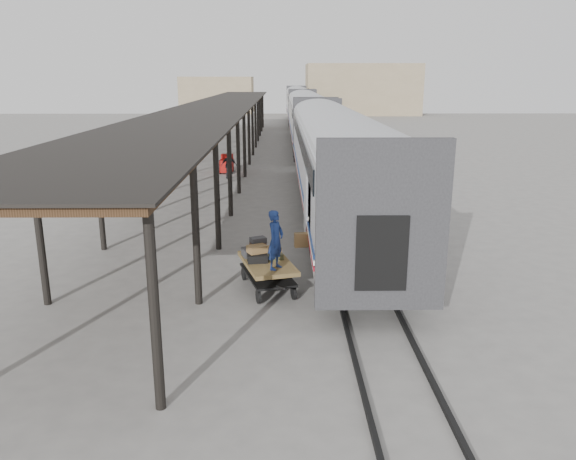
# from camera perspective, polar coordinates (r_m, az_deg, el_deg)

# --- Properties ---
(ground) EXTENTS (160.00, 160.00, 0.00)m
(ground) POSITION_cam_1_polar(r_m,az_deg,el_deg) (17.31, -3.65, -4.86)
(ground) COLOR slate
(ground) RESTS_ON ground
(train) EXTENTS (3.45, 76.01, 4.01)m
(train) POSITION_cam_1_polar(r_m,az_deg,el_deg) (50.18, 2.00, 11.56)
(train) COLOR silver
(train) RESTS_ON ground
(canopy) EXTENTS (4.90, 64.30, 4.15)m
(canopy) POSITION_cam_1_polar(r_m,az_deg,el_deg) (40.51, -6.92, 12.42)
(canopy) COLOR #422B19
(canopy) RESTS_ON ground
(rails) EXTENTS (1.54, 150.00, 0.12)m
(rails) POSITION_cam_1_polar(r_m,az_deg,el_deg) (50.63, 1.97, 8.60)
(rails) COLOR black
(rails) RESTS_ON ground
(building_far) EXTENTS (18.00, 10.00, 8.00)m
(building_far) POSITION_cam_1_polar(r_m,az_deg,el_deg) (95.15, 7.48, 13.99)
(building_far) COLOR tan
(building_far) RESTS_ON ground
(building_left) EXTENTS (12.00, 8.00, 6.00)m
(building_left) POSITION_cam_1_polar(r_m,az_deg,el_deg) (98.88, -7.18, 13.46)
(building_left) COLOR tan
(building_left) RESTS_ON ground
(baggage_cart) EXTENTS (1.86, 2.65, 0.86)m
(baggage_cart) POSITION_cam_1_polar(r_m,az_deg,el_deg) (16.17, -2.11, -3.88)
(baggage_cart) COLOR brown
(baggage_cart) RESTS_ON ground
(suitcase_stack) EXTENTS (1.27, 1.31, 0.57)m
(suitcase_stack) POSITION_cam_1_polar(r_m,az_deg,el_deg) (16.36, -2.85, -2.16)
(suitcase_stack) COLOR #373739
(suitcase_stack) RESTS_ON baggage_cart
(luggage_tug) EXTENTS (0.84, 1.33, 1.15)m
(luggage_tug) POSITION_cam_1_polar(r_m,az_deg,el_deg) (36.46, -6.24, 6.64)
(luggage_tug) COLOR #99110D
(luggage_tug) RESTS_ON ground
(porter) EXTENTS (0.63, 0.71, 1.64)m
(porter) POSITION_cam_1_polar(r_m,az_deg,el_deg) (15.23, -1.27, -1.01)
(porter) COLOR navy
(porter) RESTS_ON baggage_cart
(pedestrian) EXTENTS (0.97, 0.48, 1.60)m
(pedestrian) POSITION_cam_1_polar(r_m,az_deg,el_deg) (34.21, -6.02, 6.54)
(pedestrian) COLOR black
(pedestrian) RESTS_ON ground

